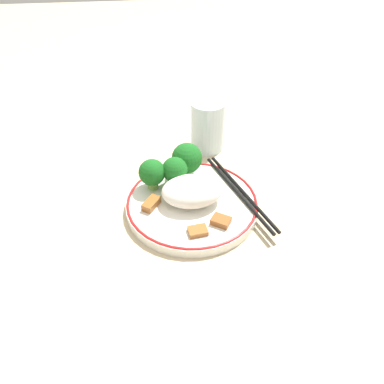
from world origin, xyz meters
name	(u,v)px	position (x,y,z in m)	size (l,w,h in m)	color
ground_plane	(192,208)	(0.00, 0.00, 0.00)	(3.00, 3.00, 0.00)	#C6B28E
plate	(192,204)	(0.00, 0.00, 0.01)	(0.23, 0.23, 0.02)	white
rice_mound	(192,191)	(0.00, 0.00, 0.04)	(0.10, 0.08, 0.04)	white
broccoli_back_left	(189,158)	(0.00, 0.08, 0.05)	(0.06, 0.06, 0.06)	#72AD4C
broccoli_back_center	(175,170)	(-0.02, 0.05, 0.05)	(0.05, 0.05, 0.06)	#72AD4C
broccoli_back_right	(152,173)	(-0.06, 0.04, 0.05)	(0.05, 0.05, 0.06)	#72AD4C
meat_near_front	(221,221)	(0.04, -0.06, 0.02)	(0.04, 0.04, 0.01)	brown
meat_near_left	(197,231)	(0.00, -0.08, 0.02)	(0.03, 0.03, 0.01)	#995B28
meat_near_right	(203,188)	(0.02, 0.02, 0.02)	(0.04, 0.03, 0.01)	brown
meat_near_back	(151,204)	(-0.07, -0.01, 0.02)	(0.03, 0.04, 0.01)	#995B28
chopsticks	(240,192)	(0.09, 0.01, 0.02)	(0.09, 0.22, 0.01)	black
drinking_glass	(208,126)	(0.05, 0.19, 0.05)	(0.07, 0.07, 0.10)	silver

